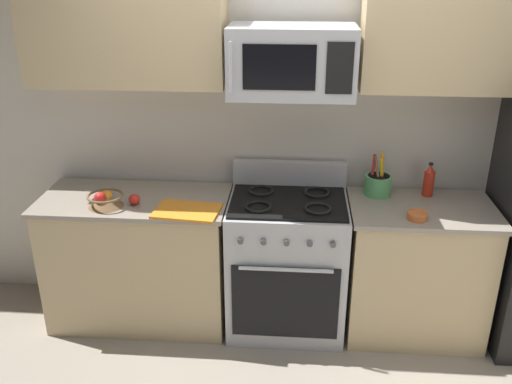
{
  "coord_description": "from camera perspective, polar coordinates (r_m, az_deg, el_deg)",
  "views": [
    {
      "loc": [
        0.04,
        -2.6,
        2.36
      ],
      "look_at": [
        -0.2,
        0.49,
        1.03
      ],
      "focal_mm": 38.84,
      "sensor_mm": 36.0,
      "label": 1
    }
  ],
  "objects": [
    {
      "name": "apple_loose",
      "position": [
        3.56,
        -12.42,
        -0.75
      ],
      "size": [
        0.07,
        0.07,
        0.07
      ],
      "primitive_type": "sphere",
      "color": "red",
      "rests_on": "counter_left"
    },
    {
      "name": "bottle_hot_sauce",
      "position": [
        3.76,
        17.38,
        1.12
      ],
      "size": [
        0.07,
        0.07,
        0.22
      ],
      "color": "red",
      "rests_on": "counter_right"
    },
    {
      "name": "microwave",
      "position": [
        3.29,
        3.71,
        13.29
      ],
      "size": [
        0.73,
        0.44,
        0.4
      ],
      "color": "#B2B5BA"
    },
    {
      "name": "fruit_basket",
      "position": [
        3.57,
        -15.26,
        -0.76
      ],
      "size": [
        0.23,
        0.23,
        0.1
      ],
      "color": "brown",
      "rests_on": "counter_left"
    },
    {
      "name": "prep_bowl",
      "position": [
        3.43,
        16.27,
        -2.33
      ],
      "size": [
        0.12,
        0.12,
        0.05
      ],
      "color": "#D1662D",
      "rests_on": "counter_right"
    },
    {
      "name": "wall_back",
      "position": [
        3.74,
        3.61,
        6.72
      ],
      "size": [
        8.0,
        0.1,
        2.6
      ],
      "primitive_type": "cube",
      "color": "beige",
      "rests_on": "ground"
    },
    {
      "name": "counter_left",
      "position": [
        3.87,
        -11.91,
        -6.75
      ],
      "size": [
        1.22,
        0.61,
        0.91
      ],
      "color": "tan",
      "rests_on": "ground"
    },
    {
      "name": "range_oven",
      "position": [
        3.72,
        3.18,
        -7.23
      ],
      "size": [
        0.76,
        0.65,
        1.09
      ],
      "color": "#B2B5BA",
      "rests_on": "ground"
    },
    {
      "name": "utensil_crock",
      "position": [
        3.69,
        12.46,
        0.82
      ],
      "size": [
        0.17,
        0.17,
        0.3
      ],
      "color": "#59AD66",
      "rests_on": "counter_right"
    },
    {
      "name": "ground_plane",
      "position": [
        3.51,
        2.73,
        -19.06
      ],
      "size": [
        16.0,
        16.0,
        0.0
      ],
      "primitive_type": "plane",
      "color": "gray"
    },
    {
      "name": "cutting_board",
      "position": [
        3.41,
        -7.12,
        -1.94
      ],
      "size": [
        0.42,
        0.31,
        0.02
      ],
      "primitive_type": "cube",
      "rotation": [
        0.0,
        0.0,
        -0.11
      ],
      "color": "orange",
      "rests_on": "counter_left"
    },
    {
      "name": "upper_cabinets_left",
      "position": [
        3.54,
        -13.38,
        16.31
      ],
      "size": [
        1.21,
        0.34,
        0.71
      ],
      "color": "tan"
    },
    {
      "name": "upper_cabinets_right",
      "position": [
        3.48,
        18.51,
        15.65
      ],
      "size": [
        0.9,
        0.34,
        0.71
      ],
      "color": "tan"
    },
    {
      "name": "counter_right",
      "position": [
        3.81,
        16.08,
        -7.69
      ],
      "size": [
        0.91,
        0.61,
        0.91
      ],
      "color": "tan",
      "rests_on": "ground"
    }
  ]
}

